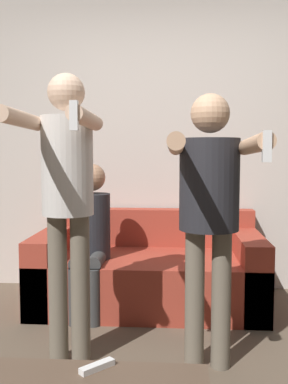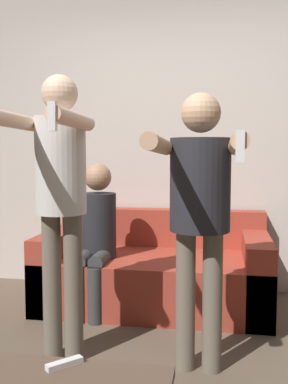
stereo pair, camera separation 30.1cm
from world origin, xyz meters
name	(u,v)px [view 1 (the left image)]	position (x,y,z in m)	size (l,w,h in m)	color
wall_back	(160,138)	(0.00, 1.84, 1.35)	(6.40, 0.06, 2.70)	beige
couch	(149,272)	(-0.07, 1.33, 0.26)	(1.77, 0.94, 0.72)	#9E3828
person_standing_left	(67,186)	(-0.47, 0.26, 1.03)	(0.41, 0.70, 1.65)	#6B6051
person_standing_right	(210,198)	(0.32, 0.26, 0.97)	(0.45, 0.80, 1.54)	#6B6051
person_seated	(91,233)	(-0.50, 1.10, 0.61)	(0.28, 0.51, 1.13)	#383838
remote_on_table	(97,367)	(-0.16, -0.54, 0.39)	(0.13, 0.13, 0.02)	white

